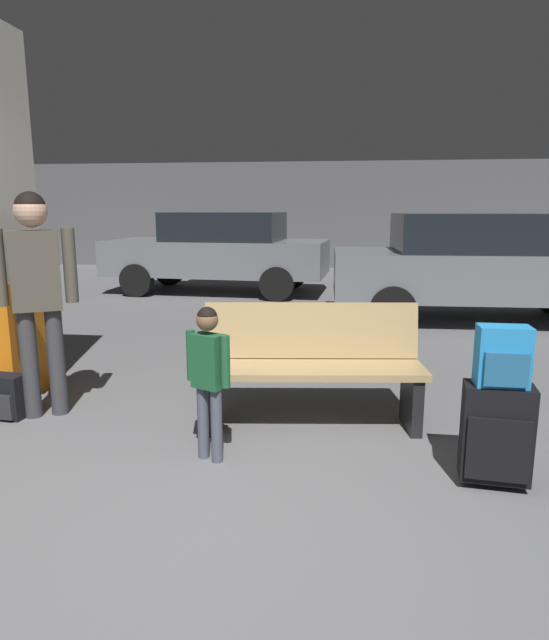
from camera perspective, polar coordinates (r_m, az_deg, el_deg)
The scene contains 10 objects.
ground_plane at distance 6.51m, azimuth 0.84°, elevation -3.06°, with size 18.00×18.00×0.10m, color slate.
garage_back_wall at distance 15.15m, azimuth 4.67°, elevation 10.69°, with size 18.00×0.12×2.80m, color #565658.
bench at distance 4.07m, azimuth 3.88°, elevation -4.80°, with size 1.65×0.71×0.89m.
suitcase at distance 3.45m, azimuth 21.87°, elevation -10.79°, with size 0.40×0.27×0.60m.
backpack_bright at distance 3.31m, azimuth 22.46°, elevation -3.55°, with size 0.28×0.19×0.34m.
child at distance 3.46m, azimuth -6.82°, elevation -4.86°, with size 0.31×0.25×0.99m.
adult at distance 4.48m, azimuth -23.32°, elevation 3.71°, with size 0.52×0.34×1.70m.
backpack_dark_floor at distance 4.72m, azimuth -25.92°, elevation -7.15°, with size 0.29×0.22×0.34m.
parked_car_far at distance 10.62m, azimuth -5.68°, elevation 7.17°, with size 4.20×2.00×1.51m.
parked_car_near at distance 8.30m, azimuth 20.29°, elevation 5.36°, with size 4.15×1.89×1.51m.
Camera 1 is at (0.70, -2.27, 1.57)m, focal length 31.08 mm.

